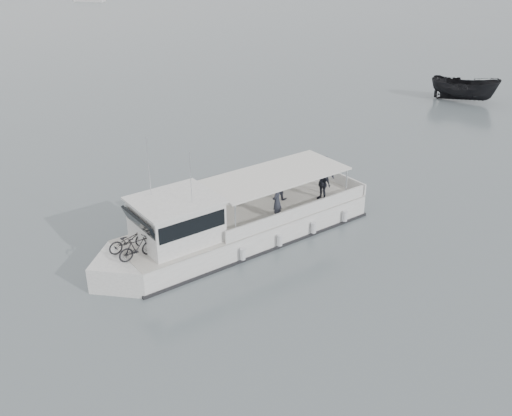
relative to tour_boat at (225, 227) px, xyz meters
name	(u,v)px	position (x,y,z in m)	size (l,w,h in m)	color
ground	(287,208)	(4.82, 2.39, -1.04)	(1400.00, 1400.00, 0.00)	#555F64
tour_boat	(225,227)	(0.00, 0.00, 0.00)	(15.27, 6.06, 6.36)	white
dark_motorboat	(464,89)	(30.28, 15.08, 0.12)	(2.27, 6.03, 2.33)	black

